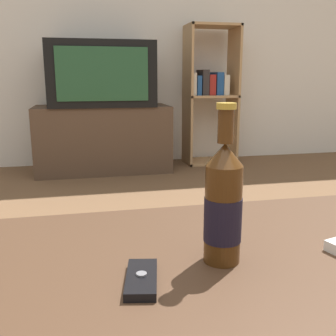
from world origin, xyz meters
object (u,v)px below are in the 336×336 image
bookshelf (210,92)px  cell_phone (142,279)px  television (101,74)px  beer_bottle (223,205)px  tv_stand (103,139)px

bookshelf → cell_phone: (-1.01, -2.75, -0.18)m
television → bookshelf: 0.95m
beer_bottle → tv_stand: bearing=91.4°
bookshelf → beer_bottle: bearing=-107.8°
television → bookshelf: bookshelf is taller
tv_stand → bookshelf: bearing=6.3°
tv_stand → beer_bottle: size_ratio=3.87×
tv_stand → television: (0.00, -0.00, 0.51)m
cell_phone → television: bearing=99.3°
television → beer_bottle: television is taller
television → beer_bottle: bearing=-88.5°
tv_stand → cell_phone: size_ratio=8.93×
television → cell_phone: bearing=-91.8°
beer_bottle → cell_phone: bearing=-162.5°
tv_stand → television: size_ratio=1.32×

